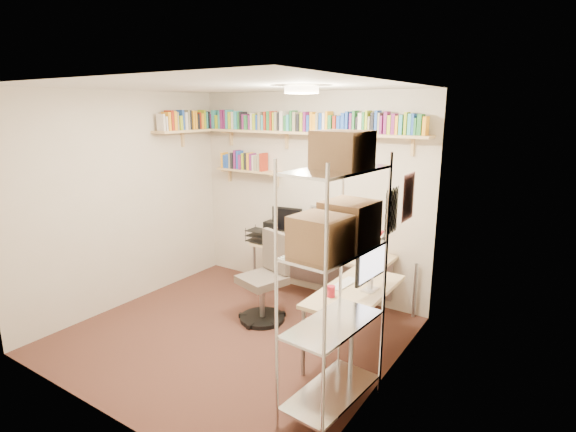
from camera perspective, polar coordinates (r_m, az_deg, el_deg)
name	(u,v)px	position (r m, az deg, el deg)	size (l,w,h in m)	color
ground	(233,335)	(4.88, -7.02, -14.73)	(3.20, 3.20, 0.00)	#49281F
room_shell	(229,189)	(4.37, -7.55, 3.44)	(3.24, 3.04, 2.52)	beige
wall_shelves	(270,131)	(5.59, -2.24, 10.73)	(3.12, 1.09, 0.79)	#DEB97D
corner_desk	(320,257)	(5.12, 4.10, -5.19)	(2.07, 1.75, 1.16)	beige
office_chair	(266,284)	(5.01, -2.81, -8.60)	(0.55, 0.55, 0.99)	black
wire_rack	(337,227)	(3.21, 6.27, -1.40)	(0.50, 0.90, 2.16)	silver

